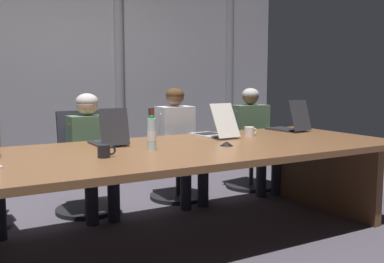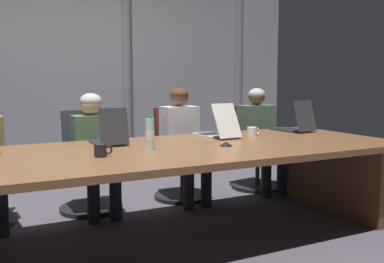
% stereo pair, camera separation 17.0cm
% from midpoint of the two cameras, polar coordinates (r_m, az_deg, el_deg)
% --- Properties ---
extents(ground_plane, '(12.34, 12.34, 0.00)m').
position_cam_midpoint_polar(ground_plane, '(3.52, -6.61, -14.41)').
color(ground_plane, '#47424C').
extents(conference_table, '(4.55, 1.43, 0.73)m').
position_cam_midpoint_polar(conference_table, '(3.35, -6.75, -4.73)').
color(conference_table, brown).
rests_on(conference_table, ground_plane).
extents(curtain_backdrop, '(6.17, 0.17, 3.13)m').
position_cam_midpoint_polar(curtain_backdrop, '(5.47, -15.31, 9.68)').
color(curtain_backdrop, '#9999A0').
rests_on(curtain_backdrop, ground_plane).
extents(laptop_center, '(0.23, 0.37, 0.31)m').
position_cam_midpoint_polar(laptop_center, '(3.67, -9.16, -0.77)').
color(laptop_center, '#2D2D33').
rests_on(laptop_center, conference_table).
extents(laptop_right_mid, '(0.26, 0.51, 0.31)m').
position_cam_midpoint_polar(laptop_right_mid, '(4.12, 4.26, 0.14)').
color(laptop_right_mid, beige).
rests_on(laptop_right_mid, conference_table).
extents(laptop_right_end, '(0.28, 0.44, 0.32)m').
position_cam_midpoint_polar(laptop_right_end, '(4.67, 13.89, 0.76)').
color(laptop_right_end, '#2D2D33').
rests_on(laptop_right_end, conference_table).
extents(office_chair_center, '(0.60, 0.60, 0.96)m').
position_cam_midpoint_polar(office_chair_center, '(4.46, -11.90, -5.23)').
color(office_chair_center, '#2D2D38').
rests_on(office_chair_center, ground_plane).
extents(office_chair_right_mid, '(0.60, 0.60, 0.95)m').
position_cam_midpoint_polar(office_chair_right_mid, '(4.80, -0.48, -4.21)').
color(office_chair_right_mid, '#511E19').
rests_on(office_chair_right_mid, ground_plane).
extents(office_chair_right_end, '(0.60, 0.61, 0.94)m').
position_cam_midpoint_polar(office_chair_right_end, '(5.30, 8.87, -3.29)').
color(office_chair_right_end, black).
rests_on(office_chair_right_end, ground_plane).
extents(person_center, '(0.37, 0.55, 1.13)m').
position_cam_midpoint_polar(person_center, '(4.26, -11.20, -1.76)').
color(person_center, '#4C6B4C').
rests_on(person_center, ground_plane).
extents(person_right_mid, '(0.39, 0.56, 1.17)m').
position_cam_midpoint_polar(person_right_mid, '(4.59, -0.05, -0.85)').
color(person_right_mid, silver).
rests_on(person_right_mid, ground_plane).
extents(person_right_end, '(0.43, 0.56, 1.16)m').
position_cam_midpoint_polar(person_right_end, '(5.10, 9.59, -0.22)').
color(person_right_end, '#4C6B4C').
rests_on(person_right_end, ground_plane).
extents(water_bottle_primary, '(0.07, 0.07, 0.26)m').
position_cam_midpoint_polar(water_bottle_primary, '(3.38, -3.96, -0.33)').
color(water_bottle_primary, silver).
rests_on(water_bottle_primary, conference_table).
extents(coffee_mug_near, '(0.13, 0.09, 0.09)m').
position_cam_midpoint_polar(coffee_mug_near, '(3.12, -10.00, -2.39)').
color(coffee_mug_near, black).
rests_on(coffee_mug_near, conference_table).
extents(coffee_mug_far, '(0.13, 0.09, 0.09)m').
position_cam_midpoint_polar(coffee_mug_far, '(4.20, 8.83, -0.03)').
color(coffee_mug_far, white).
rests_on(coffee_mug_far, conference_table).
extents(conference_mic_left_side, '(0.11, 0.11, 0.03)m').
position_cam_midpoint_polar(conference_mic_left_side, '(3.58, 5.69, -1.58)').
color(conference_mic_left_side, black).
rests_on(conference_mic_left_side, conference_table).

